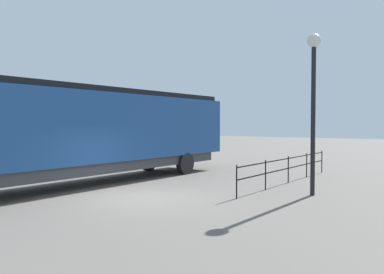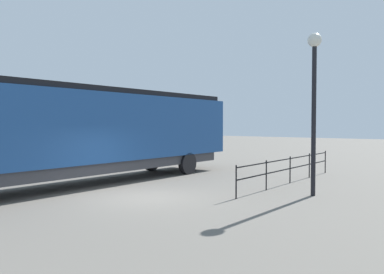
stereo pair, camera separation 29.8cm
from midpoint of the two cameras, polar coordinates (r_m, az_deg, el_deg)
name	(u,v)px [view 1 (the left image)]	position (r m, az deg, el deg)	size (l,w,h in m)	color
ground_plane	(141,197)	(13.55, -8.18, -8.91)	(120.00, 120.00, 0.00)	#666059
locomotive	(92,130)	(16.83, -15.12, 0.99)	(2.85, 16.69, 4.07)	navy
lamp_post	(313,84)	(14.31, 17.07, 7.62)	(0.49, 0.49, 5.74)	black
platform_fence	(288,165)	(17.04, 13.66, -4.14)	(0.05, 8.84, 1.16)	black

